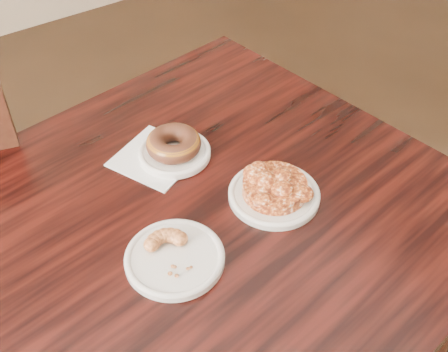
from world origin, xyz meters
TOP-DOWN VIEW (x-y plane):
  - cafe_table at (-0.14, 0.20)m, footprint 1.02×1.02m
  - napkin at (-0.16, 0.38)m, footprint 0.20×0.20m
  - plate_donut at (-0.13, 0.36)m, footprint 0.15×0.15m
  - plate_cruller at (-0.27, 0.13)m, footprint 0.17×0.17m
  - plate_fritter at (-0.03, 0.15)m, footprint 0.17×0.17m
  - glazed_donut at (-0.13, 0.36)m, footprint 0.11×0.11m
  - apple_fritter at (-0.03, 0.15)m, footprint 0.17×0.17m
  - cruller_fragment at (-0.27, 0.13)m, footprint 0.10×0.10m

SIDE VIEW (x-z plane):
  - cafe_table at x=-0.14m, z-range 0.00..0.75m
  - napkin at x=-0.16m, z-range 0.75..0.75m
  - plate_cruller at x=-0.27m, z-range 0.75..0.76m
  - plate_fritter at x=-0.03m, z-range 0.75..0.76m
  - plate_donut at x=-0.13m, z-range 0.75..0.77m
  - cruller_fragment at x=-0.27m, z-range 0.76..0.79m
  - apple_fritter at x=-0.03m, z-range 0.76..0.80m
  - glazed_donut at x=-0.13m, z-range 0.77..0.81m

